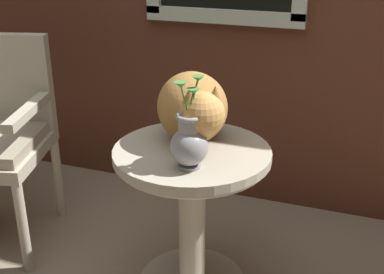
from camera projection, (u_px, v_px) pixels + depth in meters
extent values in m
cube|color=beige|center=(223.00, 16.00, 2.47)|extent=(0.81, 0.03, 0.07)
cylinder|color=#B2A893|center=(192.00, 221.00, 2.01)|extent=(0.11, 0.11, 0.57)
cylinder|color=#B2A893|center=(192.00, 153.00, 1.89)|extent=(0.60, 0.60, 0.03)
torus|color=#B2A893|center=(192.00, 160.00, 1.90)|extent=(0.58, 0.58, 0.02)
cylinder|color=#B2A893|center=(23.00, 228.00, 2.13)|extent=(0.04, 0.04, 0.43)
cylinder|color=#B2A893|center=(58.00, 178.00, 2.56)|extent=(0.04, 0.04, 0.43)
cube|color=#B2A893|center=(29.00, 110.00, 2.17)|extent=(0.17, 0.46, 0.04)
ellipsoid|color=#AD7A3D|center=(192.00, 107.00, 1.92)|extent=(0.40, 0.42, 0.27)
sphere|color=#E2A356|center=(202.00, 114.00, 1.71)|extent=(0.16, 0.16, 0.16)
cone|color=#AD7A3D|center=(190.00, 95.00, 1.68)|extent=(0.05, 0.05, 0.06)
cone|color=#AD7A3D|center=(215.00, 93.00, 1.69)|extent=(0.05, 0.05, 0.06)
cylinder|color=#AD7A3D|center=(184.00, 108.00, 2.15)|extent=(0.20, 0.29, 0.06)
cylinder|color=#99999E|center=(189.00, 166.00, 1.74)|extent=(0.08, 0.08, 0.01)
ellipsoid|color=#99999E|center=(189.00, 147.00, 1.71)|extent=(0.13, 0.13, 0.13)
cylinder|color=#99999E|center=(189.00, 125.00, 1.68)|extent=(0.07, 0.07, 0.06)
torus|color=#99999E|center=(189.00, 116.00, 1.67)|extent=(0.09, 0.09, 0.02)
cylinder|color=#47893D|center=(191.00, 104.00, 1.65)|extent=(0.02, 0.01, 0.09)
cone|color=#47893D|center=(193.00, 91.00, 1.64)|extent=(0.04, 0.04, 0.02)
cylinder|color=#47893D|center=(185.00, 101.00, 1.63)|extent=(0.02, 0.04, 0.12)
cone|color=#47893D|center=(181.00, 85.00, 1.60)|extent=(0.04, 0.04, 0.02)
cylinder|color=#47893D|center=(194.00, 98.00, 1.66)|extent=(0.03, 0.04, 0.13)
cone|color=#47893D|center=(198.00, 79.00, 1.64)|extent=(0.04, 0.04, 0.02)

